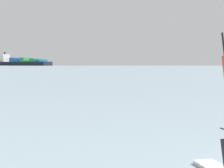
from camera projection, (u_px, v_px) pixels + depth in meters
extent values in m
cube|color=black|center=(23.00, 64.00, 904.41)|extent=(162.35, 118.42, 9.74)
cube|color=silver|center=(5.00, 58.00, 938.68)|extent=(23.41, 26.13, 19.74)
cylinder|color=black|center=(5.00, 53.00, 937.97)|extent=(4.00, 4.00, 6.00)
cube|color=#1E66AD|center=(16.00, 60.00, 917.68)|extent=(28.41, 32.02, 10.40)
cube|color=#1E66AD|center=(21.00, 60.00, 908.21)|extent=(28.41, 32.02, 7.80)
cube|color=#2D8C47|center=(26.00, 60.00, 898.60)|extent=(28.41, 32.02, 10.40)
cube|color=#2D8C47|center=(31.00, 61.00, 889.27)|extent=(28.41, 32.02, 2.60)
cube|color=#2D8C47|center=(36.00, 60.00, 879.59)|extent=(28.41, 32.02, 7.80)
cube|color=#1E66AD|center=(41.00, 61.00, 870.12)|extent=(28.41, 32.02, 5.20)
cube|color=#60665B|center=(111.00, 60.00, 1380.00)|extent=(1284.77, 408.77, 43.50)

